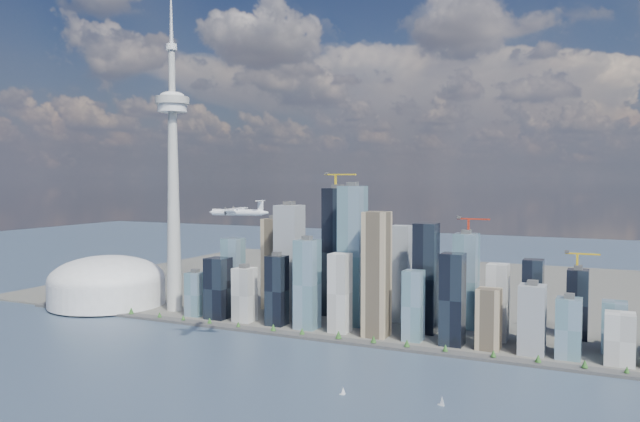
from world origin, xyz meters
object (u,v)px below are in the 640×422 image
at_px(needle_tower, 173,172).
at_px(airplane, 238,212).
at_px(sailboat_west, 343,392).
at_px(sailboat_east, 442,402).
at_px(dome_stadium, 107,284).

distance_m(needle_tower, airplane, 312.77).
bearing_deg(airplane, sailboat_west, -33.79).
bearing_deg(sailboat_east, sailboat_west, -152.24).
bearing_deg(sailboat_west, sailboat_east, 2.46).
relative_size(needle_tower, sailboat_east, 50.97).
relative_size(dome_stadium, sailboat_west, 22.12).
relative_size(airplane, sailboat_east, 7.21).
relative_size(needle_tower, airplane, 7.07).
bearing_deg(needle_tower, dome_stadium, -175.91).
relative_size(airplane, sailboat_west, 8.62).
bearing_deg(dome_stadium, sailboat_east, -19.24).
bearing_deg(airplane, sailboat_east, -23.62).
xyz_separation_m(dome_stadium, sailboat_west, (556.71, -242.25, -36.54)).
bearing_deg(needle_tower, airplane, -36.94).
distance_m(needle_tower, dome_stadium, 241.40).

